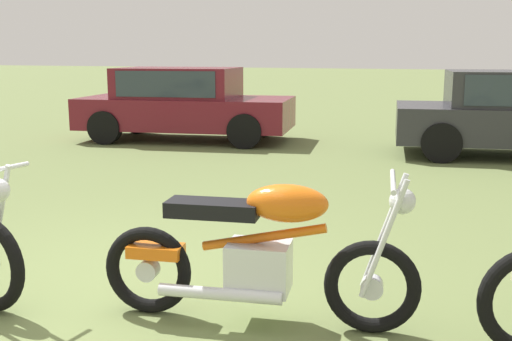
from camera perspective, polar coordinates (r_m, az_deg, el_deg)
name	(u,v)px	position (r m, az deg, el deg)	size (l,w,h in m)	color
ground_plane	(96,295)	(4.70, -14.59, -11.14)	(120.00, 120.00, 0.00)	olive
motorcycle_orange	(260,253)	(3.97, 0.36, -7.63)	(2.07, 0.72, 1.02)	black
car_burgundy	(183,100)	(12.30, -6.79, 6.50)	(4.35, 2.37, 1.43)	maroon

